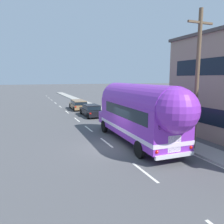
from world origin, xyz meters
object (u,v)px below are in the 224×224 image
Objects in this scene: painted_bus at (140,111)px; car_second at (78,104)px; utility_pole at (197,79)px; car_lead at (91,110)px.

painted_bus reaches higher than car_second.
utility_pole reaches higher than car_second.
utility_pole is 4.03m from painted_bus.
car_lead is (-2.41, 14.39, -3.68)m from utility_pole.
utility_pole reaches higher than painted_bus.
utility_pole is 0.78× the size of painted_bus.
utility_pole is 20.74m from car_second.
utility_pole is at bearing -80.50° from car_lead.
car_lead is (0.20, 12.15, -1.56)m from painted_bus.
car_second is at bearing 89.99° from painted_bus.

